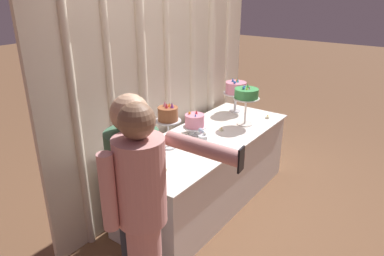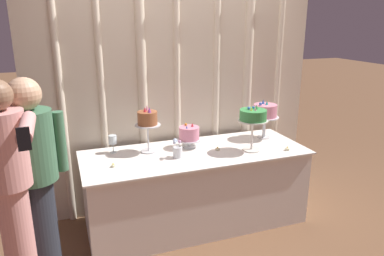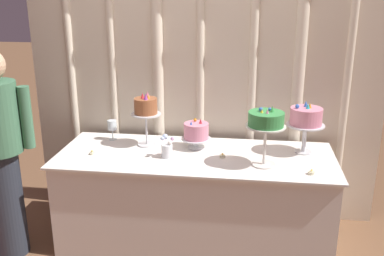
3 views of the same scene
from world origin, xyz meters
name	(u,v)px [view 1 (image 1 of 3)]	position (x,y,z in m)	size (l,w,h in m)	color
ground_plane	(214,203)	(0.00, 0.00, 0.00)	(24.00, 24.00, 0.00)	brown
draped_curtain	(167,51)	(0.01, 0.59, 1.52)	(2.94, 0.16, 2.88)	beige
cake_table	(207,170)	(0.00, 0.10, 0.37)	(2.09, 0.81, 0.73)	white
cake_display_leftmost	(168,116)	(-0.41, 0.25, 1.04)	(0.23, 0.23, 0.43)	silver
cake_display_midleft	(195,122)	(-0.01, 0.25, 0.86)	(0.23, 0.23, 0.24)	silver
cake_display_midright	(246,95)	(0.51, -0.04, 1.05)	(0.28, 0.28, 0.44)	silver
cake_display_rightmost	(236,89)	(0.81, 0.25, 1.01)	(0.29, 0.29, 0.40)	silver
wine_glass	(137,144)	(-0.72, 0.35, 0.85)	(0.07, 0.07, 0.17)	silver
flower_vase	(203,139)	(-0.20, 0.02, 0.80)	(0.10, 0.10, 0.18)	silver
tealight_far_left	(165,169)	(-0.77, 0.00, 0.74)	(0.04, 0.04, 0.03)	beige
tealight_near_left	(221,130)	(0.21, 0.07, 0.75)	(0.04, 0.04, 0.04)	beige
tealight_near_right	(267,117)	(0.83, -0.16, 0.75)	(0.05, 0.05, 0.04)	beige
guest_man_dark_suit	(136,201)	(-1.36, -0.25, 0.86)	(0.47, 0.41, 1.56)	#282D38
guest_man_pink_jacket	(144,219)	(-1.50, -0.45, 0.89)	(0.42, 0.70, 1.58)	#D6938E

